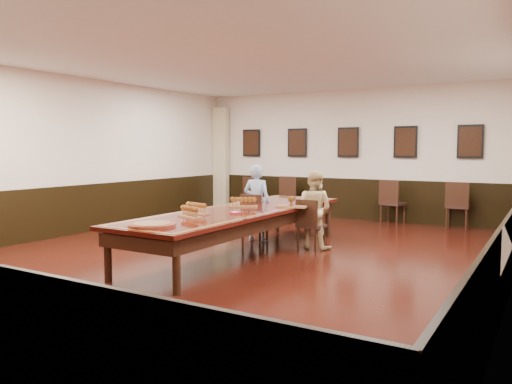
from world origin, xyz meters
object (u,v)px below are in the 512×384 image
Objects in this scene: chair_man at (255,218)px; chair_woman at (311,224)px; person_woman at (314,209)px; carved_platter at (152,225)px; spare_chair_a at (255,195)px; spare_chair_b at (292,196)px; spare_chair_d at (458,205)px; conference_table at (240,218)px; person_man at (257,203)px; spare_chair_c at (393,202)px.

chair_woman is at bearing 169.15° from chair_man.
person_woman reaches higher than carved_platter.
spare_chair_a is 1.04m from spare_chair_b.
conference_table is at bearing 58.32° from spare_chair_d.
person_man is at bearing 47.08° from spare_chair_d.
spare_chair_d is at bearing -179.56° from spare_chair_b.
conference_table is (-0.82, -1.10, -0.08)m from person_woman.
spare_chair_c is 0.75× the size of person_woman.
chair_woman is 0.85× the size of spare_chair_b.
chair_man is 0.63× the size of person_man.
spare_chair_b is (-1.08, 3.66, 0.06)m from chair_man.
spare_chair_b is at bearing 7.67° from spare_chair_c.
person_man is 0.29× the size of conference_table.
spare_chair_a is at bearing 118.41° from conference_table.
chair_woman is 0.26m from person_woman.
chair_man is 3.90m from spare_chair_c.
spare_chair_a is 3.70m from spare_chair_c.
chair_man reaches higher than chair_woman.
spare_chair_b reaches higher than spare_chair_d.
carved_platter is at bearing 66.35° from spare_chair_d.
chair_man is 4.73m from spare_chair_d.
spare_chair_c is (2.68, -0.10, -0.00)m from spare_chair_b.
carved_platter is (2.48, -6.68, 0.28)m from spare_chair_a.
spare_chair_a is at bearing -66.14° from chair_man.
spare_chair_c is at bearing -93.71° from person_woman.
carved_platter is at bearing 120.24° from spare_chair_a.
carved_platter is at bearing 78.25° from chair_woman.
chair_woman is at bearing 61.46° from spare_chair_d.
carved_platter is (-1.21, -6.75, 0.26)m from spare_chair_c.
chair_man is 4.07m from spare_chair_a.
chair_man is 0.88× the size of spare_chair_b.
spare_chair_d is at bearing 61.13° from conference_table.
chair_man is 0.29m from person_man.
spare_chair_a is at bearing -0.82° from spare_chair_d.
spare_chair_c reaches higher than spare_chair_a.
person_man is 2.31× the size of carved_platter.
spare_chair_b is 4.30m from person_woman.
chair_woman is at bearing 164.66° from person_man.
person_woman is at bearing 143.38° from spare_chair_a.
spare_chair_d is (1.80, 3.74, 0.07)m from chair_woman.
spare_chair_d is 5.43m from conference_table.
carved_platter is (0.40, -3.29, 0.05)m from person_man.
person_woman is (0.00, 0.09, 0.25)m from chair_woman.
person_man reaches higher than spare_chair_a.
spare_chair_c is 0.70× the size of person_man.
person_man is at bearing 107.01° from spare_chair_b.
chair_woman is at bearing 121.64° from spare_chair_b.
chair_woman is at bearing 75.48° from carved_platter.
person_man reaches higher than carved_platter.
spare_chair_b is 1.01× the size of spare_chair_c.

